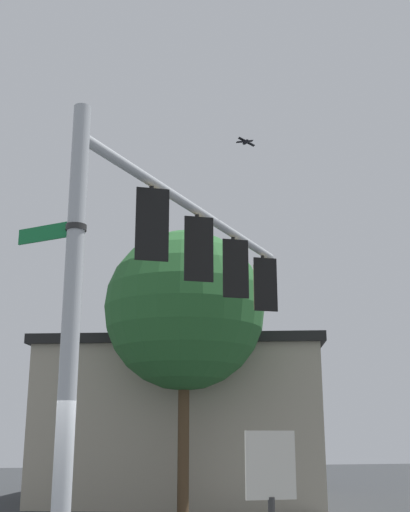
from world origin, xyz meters
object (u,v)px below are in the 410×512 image
object	(u,v)px
street_name_sign	(60,231)
historical_marker	(271,497)
traffic_light_nearest_pole	(150,227)
bird_flying	(246,142)
traffic_light_mid_inner	(196,251)
traffic_light_arm_end	(263,286)
traffic_light_mid_outer	(233,270)

from	to	relation	value
street_name_sign	historical_marker	world-z (taller)	street_name_sign
traffic_light_nearest_pole	bird_flying	distance (m)	3.86
traffic_light_mid_inner	street_name_sign	bearing A→B (deg)	-134.74
traffic_light_arm_end	bird_flying	bearing A→B (deg)	-116.56
traffic_light_mid_outer	traffic_light_arm_end	size ratio (longest dim) A/B	1.00
street_name_sign	historical_marker	xyz separation A→B (m)	(2.50, -1.33, -3.39)
traffic_light_nearest_pole	street_name_sign	world-z (taller)	traffic_light_nearest_pole
bird_flying	historical_marker	world-z (taller)	bird_flying
street_name_sign	historical_marker	bearing A→B (deg)	-27.92
traffic_light_mid_inner	traffic_light_arm_end	distance (m)	3.25
traffic_light_arm_end	bird_flying	world-z (taller)	bird_flying
bird_flying	historical_marker	size ratio (longest dim) A/B	0.19
traffic_light_nearest_pole	traffic_light_arm_end	xyz separation A→B (m)	(3.17, 3.71, 0.00)
traffic_light_arm_end	historical_marker	xyz separation A→B (m)	(-2.11, -6.33, -3.95)
traffic_light_nearest_pole	traffic_light_arm_end	size ratio (longest dim) A/B	1.00
traffic_light_mid_inner	traffic_light_mid_outer	size ratio (longest dim) A/B	1.00
traffic_light_nearest_pole	traffic_light_arm_end	distance (m)	4.88
bird_flying	historical_marker	bearing A→B (deg)	-104.76
bird_flying	historical_marker	xyz separation A→B (m)	(-1.17, -4.44, -6.54)
traffic_light_arm_end	street_name_sign	world-z (taller)	traffic_light_arm_end
traffic_light_mid_inner	traffic_light_arm_end	size ratio (longest dim) A/B	1.00
traffic_light_mid_outer	historical_marker	size ratio (longest dim) A/B	0.62
traffic_light_mid_outer	historical_marker	xyz separation A→B (m)	(-1.06, -5.09, -3.95)
historical_marker	traffic_light_nearest_pole	bearing A→B (deg)	111.93
traffic_light_nearest_pole	historical_marker	distance (m)	4.86
traffic_light_mid_outer	historical_marker	world-z (taller)	traffic_light_mid_outer
traffic_light_nearest_pole	historical_marker	size ratio (longest dim) A/B	0.62
traffic_light_mid_inner	bird_flying	world-z (taller)	bird_flying
traffic_light_arm_end	street_name_sign	size ratio (longest dim) A/B	1.44
traffic_light_mid_inner	historical_marker	size ratio (longest dim) A/B	0.62
traffic_light_mid_inner	bird_flying	xyz separation A→B (m)	(1.17, 0.58, 2.59)
street_name_sign	traffic_light_mid_outer	bearing A→B (deg)	46.58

